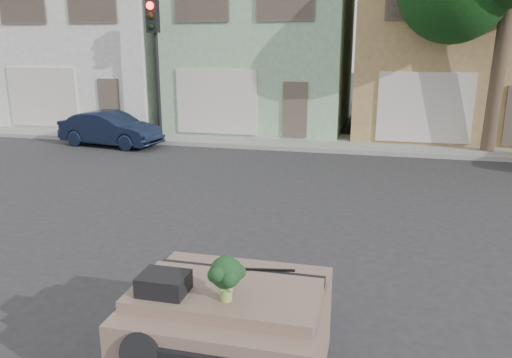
% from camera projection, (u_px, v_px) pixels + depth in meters
% --- Properties ---
extents(ground_plane, '(120.00, 120.00, 0.00)m').
position_uv_depth(ground_plane, '(282.00, 264.00, 8.33)').
color(ground_plane, '#303033').
rests_on(ground_plane, ground).
extents(sidewalk, '(40.00, 3.00, 0.15)m').
position_uv_depth(sidewalk, '(336.00, 143.00, 18.16)').
color(sidewalk, gray).
rests_on(sidewalk, ground).
extents(townhouse_white, '(7.20, 8.20, 7.55)m').
position_uv_depth(townhouse_white, '(112.00, 40.00, 23.47)').
color(townhouse_white, silver).
rests_on(townhouse_white, ground).
extents(townhouse_mint, '(7.20, 8.20, 7.55)m').
position_uv_depth(townhouse_mint, '(267.00, 39.00, 21.75)').
color(townhouse_mint, '#93C096').
rests_on(townhouse_mint, ground).
extents(townhouse_tan, '(7.20, 8.20, 7.55)m').
position_uv_depth(townhouse_tan, '(449.00, 39.00, 20.03)').
color(townhouse_tan, tan).
rests_on(townhouse_tan, ground).
extents(navy_sedan, '(3.91, 1.87, 1.24)m').
position_uv_depth(navy_sedan, '(112.00, 146.00, 18.06)').
color(navy_sedan, '#151E37').
rests_on(navy_sedan, ground).
extents(traffic_signal, '(0.40, 0.40, 5.10)m').
position_uv_depth(traffic_signal, '(156.00, 73.00, 18.07)').
color(traffic_signal, black).
rests_on(traffic_signal, ground).
extents(tree_near, '(4.40, 4.00, 8.50)m').
position_uv_depth(tree_near, '(504.00, 21.00, 15.27)').
color(tree_near, '#103510').
rests_on(tree_near, ground).
extents(car_dashboard, '(2.00, 1.80, 1.12)m').
position_uv_depth(car_dashboard, '(230.00, 330.00, 5.37)').
color(car_dashboard, '#7C6355').
rests_on(car_dashboard, ground).
extents(instrument_hump, '(0.48, 0.38, 0.20)m').
position_uv_depth(instrument_hump, '(164.00, 283.00, 5.00)').
color(instrument_hump, black).
rests_on(instrument_hump, car_dashboard).
extents(wiper_arm, '(0.69, 0.15, 0.02)m').
position_uv_depth(wiper_arm, '(263.00, 270.00, 5.51)').
color(wiper_arm, black).
rests_on(wiper_arm, car_dashboard).
extents(broccoli, '(0.50, 0.50, 0.47)m').
position_uv_depth(broccoli, '(226.00, 278.00, 4.82)').
color(broccoli, '#143217').
rests_on(broccoli, car_dashboard).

